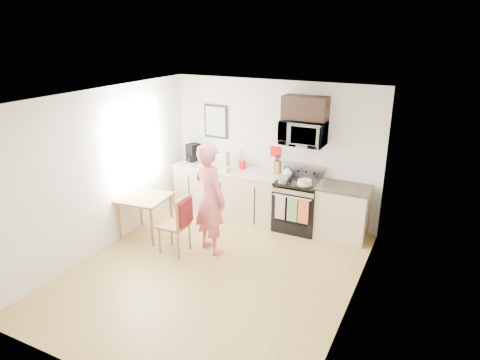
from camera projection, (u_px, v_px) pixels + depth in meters
The scene contains 28 objects.
floor at pixel (213, 272), 6.41m from camera, with size 4.60×4.60×0.00m, color #A98441.
back_wall at pixel (273, 151), 7.91m from camera, with size 4.00×0.04×2.60m, color silver.
front_wall at pixel (89, 270), 4.03m from camera, with size 4.00×0.04×2.60m, color silver.
left_wall at pixel (102, 171), 6.81m from camera, with size 0.04×4.60×2.60m, color silver.
right_wall at pixel (355, 218), 5.13m from camera, with size 0.04×4.60×2.60m, color silver.
ceiling at pixel (209, 98), 5.53m from camera, with size 4.00×4.60×0.04m, color white.
window at pixel (135, 145), 7.38m from camera, with size 0.06×1.40×1.50m.
cabinet_left at pixel (228, 192), 8.28m from camera, with size 2.10×0.60×0.90m, color #D0B285.
countertop_left at pixel (228, 169), 8.12m from camera, with size 2.14×0.64×0.04m, color beige.
cabinet_right at pixel (343, 213), 7.34m from camera, with size 0.84×0.60×0.90m, color #D0B285.
countertop_right at pixel (345, 188), 7.18m from camera, with size 0.88×0.64×0.04m, color black.
range at pixel (298, 206), 7.66m from camera, with size 0.76×0.70×1.16m.
microwave at pixel (303, 133), 7.30m from camera, with size 0.76×0.51×0.42m, color #B7B8BD.
upper_cabinet at pixel (305, 108), 7.20m from camera, with size 0.76×0.35×0.40m, color black.
wall_art at pixel (216, 121), 8.24m from camera, with size 0.50×0.04×0.65m.
wall_trivet at pixel (276, 152), 7.87m from camera, with size 0.20×0.02×0.20m, color red.
person at pixel (210, 199), 6.75m from camera, with size 0.66×0.44×1.82m, color #D33A4A.
dining_table at pixel (145, 201), 7.34m from camera, with size 0.78×0.78×0.73m.
chair at pixel (181, 218), 6.74m from camera, with size 0.47×0.43×0.98m.
knife_block at pixel (277, 167), 7.79m from camera, with size 0.11×0.15×0.24m, color brown.
utensil_crock at pixel (242, 161), 8.03m from camera, with size 0.13×0.13×0.39m.
fruit_bowl at pixel (241, 165), 8.16m from camera, with size 0.26×0.26×0.09m.
milk_carton at pixel (226, 159), 8.16m from camera, with size 0.11×0.11×0.28m, color tan.
coffee_maker at pixel (193, 153), 8.49m from camera, with size 0.26×0.32×0.35m.
bread_bag at pixel (222, 169), 7.91m from camera, with size 0.29×0.13×0.10m, color tan.
cake at pixel (304, 183), 7.25m from camera, with size 0.29×0.29×0.10m.
kettle at pixel (288, 173), 7.62m from camera, with size 0.17×0.17×0.22m.
pot at pixel (283, 180), 7.39m from camera, with size 0.19×0.30×0.09m.
Camera 1 is at (2.84, -4.80, 3.46)m, focal length 32.00 mm.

